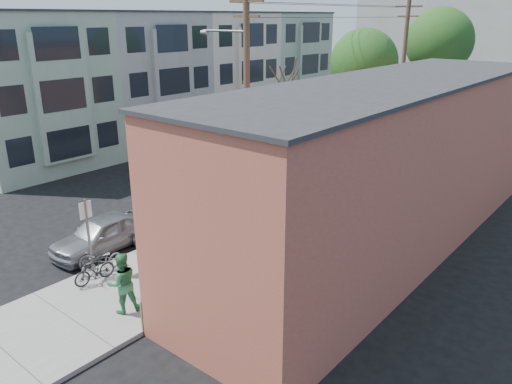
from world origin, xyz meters
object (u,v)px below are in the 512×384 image
Objects in this scene: utility_pole_near at (246,97)px; tree_leafy_far at (439,42)px; bus at (367,108)px; car_3 at (325,151)px; tree_leafy_mid at (364,63)px; patron_green at (122,283)px; patio_chair_b at (165,296)px; parked_bike_a at (94,270)px; car_0 at (102,234)px; sign_post at (88,230)px; patio_chair_a at (193,280)px; patron_grey at (168,276)px; car_1 at (185,201)px; parking_meter_far at (296,171)px; car_2 at (265,173)px; cyclist at (198,227)px; tree_bare at (281,149)px; parking_meter_near at (163,222)px; parked_bike_b at (102,261)px.

utility_pole_near is 21.35m from tree_leafy_far.
car_3 is at bearing -75.09° from bus.
patron_green is at bearing -82.73° from tree_leafy_mid.
parked_bike_a is (-3.10, -0.47, 0.01)m from patio_chair_b.
tree_leafy_far is 2.23× the size of car_0.
patio_chair_b is 3.14m from parked_bike_a.
bus is at bearing 99.47° from sign_post.
tree_leafy_mid is at bearing 125.58° from patio_chair_a.
patron_grey reaches higher than car_1.
parking_meter_far is 1.71m from car_2.
tree_leafy_mid is 11.41m from tree_leafy_far.
parking_meter_far is at bearing 133.44° from patio_chair_a.
patron_grey is 3.90m from cyclist.
tree_leafy_mid reaches higher than patio_chair_b.
patio_chair_a is at bearing 136.23° from cyclist.
patron_grey reaches higher than car_0.
car_2 is at bearing -138.87° from patron_green.
parked_bike_a is 0.37× the size of car_1.
tree_bare is 5.26m from car_1.
sign_post is at bearing -90.28° from utility_pole_near.
car_1 is 0.78× the size of car_2.
bus is (-4.81, 16.90, 0.53)m from parking_meter_far.
cyclist is (-2.24, 3.58, 0.48)m from patio_chair_b.
utility_pole_near is at bearing 74.24° from car_0.
tree_leafy_mid is 13.31m from bus.
utility_pole_near is 10.14m from patio_chair_b.
sign_post is at bearing -88.30° from parking_meter_near.
car_2 reaches higher than parking_meter_far.
patio_chair_a is (3.24, -16.82, -5.62)m from tree_leafy_mid.
tree_bare is (0.41, 2.09, -2.71)m from utility_pole_near.
patio_chair_b reaches higher than parked_bike_b.
patio_chair_a is 11.55m from car_2.
parking_meter_near is 1.41× the size of patio_chair_b.
patio_chair_b is 8.12m from car_1.
patron_grey is at bearing -38.61° from parking_meter_near.
parking_meter_far reaches higher than parked_bike_b.
sign_post is 3.18× the size of patio_chair_a.
car_3 reaches higher than car_1.
tree_leafy_mid is 9.11× the size of patio_chair_b.
tree_leafy_mid is 1.92× the size of car_0.
utility_pole_near reaches higher than car_0.
car_0 is at bearing 148.01° from parked_bike_b.
car_3 is at bearing 92.14° from car_1.
sign_post is at bearing -83.63° from car_3.
parked_bike_b is (-0.42, 0.59, -0.03)m from parked_bike_a.
car_2 reaches higher than parked_bike_b.
tree_bare reaches higher than car_1.
parked_bike_a is (0.72, -3.68, -0.38)m from parking_meter_near.
parking_meter_far is 0.24× the size of tree_bare.
car_1 is 11.57m from car_3.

